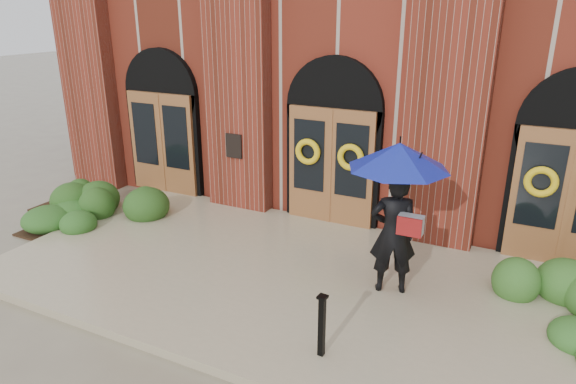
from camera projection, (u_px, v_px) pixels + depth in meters
The scene contains 7 objects.
ground at pixel (271, 283), 9.08m from camera, with size 90.00×90.00×0.00m, color gray.
landing at pixel (275, 275), 9.18m from camera, with size 10.00×5.30×0.15m, color tan.
church_building at pixel (408, 46), 15.30m from camera, with size 16.20×12.53×7.00m.
man_with_umbrella at pixel (397, 190), 7.98m from camera, with size 2.04×2.04×2.52m.
metal_post at pixel (322, 324), 6.80m from camera, with size 0.13×0.13×0.92m.
hedge_wall_left at pixel (97, 198), 12.03m from camera, with size 2.95×1.18×0.76m, color #244918.
hedge_front_left at pixel (64, 220), 11.12m from camera, with size 1.42×1.22×0.50m, color #26521C.
Camera 1 is at (3.81, -7.03, 4.60)m, focal length 32.00 mm.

